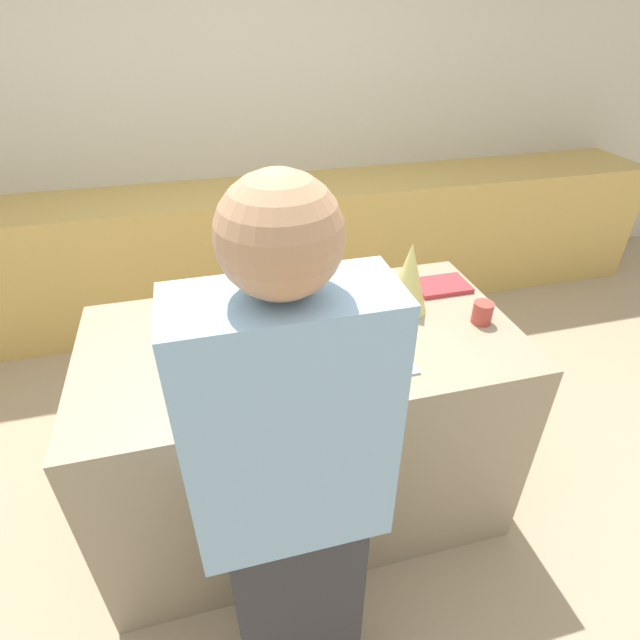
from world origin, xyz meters
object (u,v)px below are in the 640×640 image
Objects in this scene: candy_bowl_front_corner at (352,278)px; cookbook at (441,286)px; candy_bowl_beside_tree at (205,295)px; gingerbread_house at (351,330)px; candy_bowl_far_left at (319,298)px; baking_tray at (350,353)px; candy_bowl_behind_tray at (265,307)px; mug at (482,313)px; person at (292,503)px; decorative_tree at (409,278)px; candy_bowl_near_tray_right at (210,317)px.

cookbook is at bearing -19.22° from candy_bowl_front_corner.
candy_bowl_beside_tree is at bearing 171.77° from cookbook.
gingerbread_house is 0.36m from candy_bowl_far_left.
candy_bowl_behind_tray is at bearing 125.47° from baking_tray.
candy_bowl_front_corner is 0.57m from mug.
person reaches higher than cookbook.
baking_tray is at bearing -54.53° from candy_bowl_behind_tray.
person reaches higher than mug.
person reaches higher than candy_bowl_far_left.
baking_tray is 1.54× the size of gingerbread_house.
candy_bowl_far_left is at bearing -17.46° from candy_bowl_beside_tree.
gingerbread_house reaches higher than candy_bowl_front_corner.
gingerbread_house is 0.68m from candy_bowl_beside_tree.
decorative_tree is at bearing 36.08° from baking_tray.
candy_bowl_front_corner is 0.39m from cookbook.
candy_bowl_beside_tree is 0.99× the size of candy_bowl_front_corner.
baking_tray is 0.42m from candy_bowl_behind_tray.
candy_bowl_far_left is 0.91× the size of candy_bowl_near_tray_right.
person reaches higher than gingerbread_house.
baking_tray is 0.50m from candy_bowl_front_corner.
candy_bowl_beside_tree is 0.47m from candy_bowl_far_left.
candy_bowl_near_tray_right is at bearing -176.58° from candy_bowl_far_left.
candy_bowl_far_left is at bearing 71.40° from person.
cookbook is (0.52, 0.35, 0.01)m from baking_tray.
gingerbread_house is 0.88× the size of decorative_tree.
mug is (0.55, 0.06, 0.04)m from baking_tray.
mug is 0.05× the size of person.
candy_bowl_behind_tray is at bearing 167.61° from decorative_tree.
candy_bowl_beside_tree is 1.04m from person.
decorative_tree is 0.82m from candy_bowl_beside_tree.
decorative_tree is at bearing 146.97° from mug.
candy_bowl_behind_tray is 0.07× the size of person.
mug is at bearing -84.55° from cookbook.
candy_bowl_near_tray_right is (-0.22, -0.02, -0.00)m from candy_bowl_behind_tray.
candy_bowl_behind_tray is 0.88m from person.
person is at bearing -94.95° from candy_bowl_behind_tray.
candy_bowl_behind_tray is at bearing -179.69° from cookbook.
gingerbread_house reaches higher than mug.
candy_bowl_near_tray_right is 0.08× the size of person.
candy_bowl_far_left is 1.31× the size of candy_bowl_front_corner.
person is (-0.48, -1.01, -0.04)m from candy_bowl_front_corner.
mug reaches higher than baking_tray.
decorative_tree reaches higher than mug.
decorative_tree is 0.28m from cookbook.
candy_bowl_far_left and candy_bowl_front_corner have the same top height.
gingerbread_house reaches higher than candy_bowl_behind_tray.
candy_bowl_near_tray_right is at bearing 144.87° from baking_tray.
candy_bowl_behind_tray reaches higher than cookbook.
decorative_tree is 2.34× the size of candy_bowl_far_left.
decorative_tree reaches higher than gingerbread_house.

